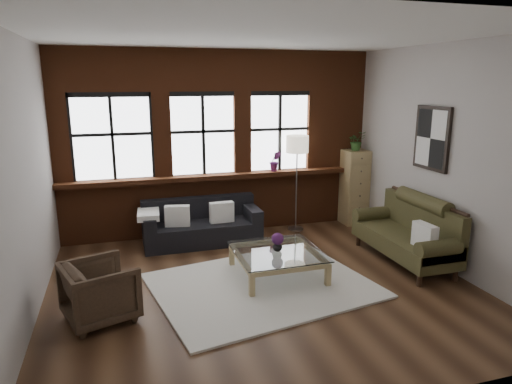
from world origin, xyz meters
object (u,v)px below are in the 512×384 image
object	(u,v)px
vase	(277,246)
floor_lamp	(297,180)
vintage_settee	(404,230)
drawer_chest	(354,187)
dark_sofa	(202,223)
coffee_table	(277,264)
armchair	(100,291)

from	to	relation	value
vase	floor_lamp	bearing A→B (deg)	61.46
vintage_settee	drawer_chest	size ratio (longest dim) A/B	1.33
dark_sofa	floor_lamp	size ratio (longest dim) A/B	1.03
coffee_table	floor_lamp	world-z (taller)	floor_lamp
dark_sofa	vintage_settee	size ratio (longest dim) A/B	1.03
floor_lamp	vintage_settee	bearing A→B (deg)	-62.88
vintage_settee	vase	xyz separation A→B (m)	(-2.00, 0.03, -0.05)
vase	dark_sofa	bearing A→B (deg)	114.58
vintage_settee	coffee_table	xyz separation A→B (m)	(-2.00, 0.03, -0.32)
vase	floor_lamp	distance (m)	2.19
vintage_settee	dark_sofa	bearing A→B (deg)	148.41
vintage_settee	vase	world-z (taller)	vintage_settee
floor_lamp	drawer_chest	bearing A→B (deg)	3.04
vintage_settee	armchair	world-z (taller)	vintage_settee
vintage_settee	vase	distance (m)	2.00
armchair	drawer_chest	bearing A→B (deg)	-80.44
coffee_table	drawer_chest	world-z (taller)	drawer_chest
dark_sofa	armchair	size ratio (longest dim) A/B	2.56
dark_sofa	armchair	distance (m)	2.70
dark_sofa	coffee_table	distance (m)	1.84
coffee_table	floor_lamp	bearing A→B (deg)	61.46
vase	drawer_chest	xyz separation A→B (m)	(2.23, 1.94, 0.26)
vintage_settee	armchair	size ratio (longest dim) A/B	2.49
coffee_table	vase	distance (m)	0.27
dark_sofa	vase	bearing A→B (deg)	-65.42
vintage_settee	floor_lamp	world-z (taller)	floor_lamp
armchair	drawer_chest	size ratio (longest dim) A/B	0.54
vintage_settee	drawer_chest	xyz separation A→B (m)	(0.23, 1.97, 0.20)
vintage_settee	armchair	xyz separation A→B (m)	(-4.32, -0.50, -0.16)
drawer_chest	vintage_settee	bearing A→B (deg)	-96.64
armchair	drawer_chest	xyz separation A→B (m)	(4.55, 2.48, 0.36)
dark_sofa	vase	distance (m)	1.83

